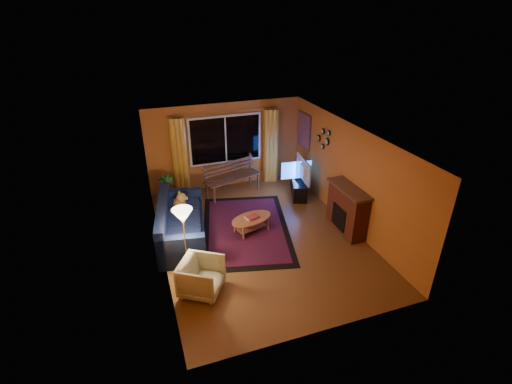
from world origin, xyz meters
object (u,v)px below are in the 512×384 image
object	(u,v)px
sofa	(182,221)
floor_lamp	(185,241)
armchair	(201,275)
bench	(233,186)
tv_console	(299,187)
coffee_table	(252,225)

from	to	relation	value
sofa	floor_lamp	size ratio (longest dim) A/B	1.63
sofa	armchair	distance (m)	1.91
bench	floor_lamp	distance (m)	3.56
tv_console	bench	bearing A→B (deg)	178.65
sofa	armchair	size ratio (longest dim) A/B	3.06
tv_console	floor_lamp	bearing A→B (deg)	-127.17
bench	armchair	world-z (taller)	armchair
sofa	armchair	world-z (taller)	sofa
armchair	floor_lamp	size ratio (longest dim) A/B	0.53
armchair	floor_lamp	distance (m)	0.82
armchair	coffee_table	size ratio (longest dim) A/B	0.73
sofa	tv_console	xyz separation A→B (m)	(3.51, 1.16, -0.24)
sofa	coffee_table	size ratio (longest dim) A/B	2.22
coffee_table	armchair	bearing A→B (deg)	-132.97
bench	floor_lamp	world-z (taller)	floor_lamp
bench	tv_console	world-z (taller)	bench
bench	coffee_table	xyz separation A→B (m)	(-0.14, -2.08, -0.06)
bench	armchair	xyz separation A→B (m)	(-1.69, -3.75, 0.13)
sofa	coffee_table	xyz separation A→B (m)	(1.62, -0.24, -0.28)
bench	floor_lamp	size ratio (longest dim) A/B	1.17
armchair	floor_lamp	xyz separation A→B (m)	(-0.15, 0.73, 0.34)
coffee_table	tv_console	world-z (taller)	tv_console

